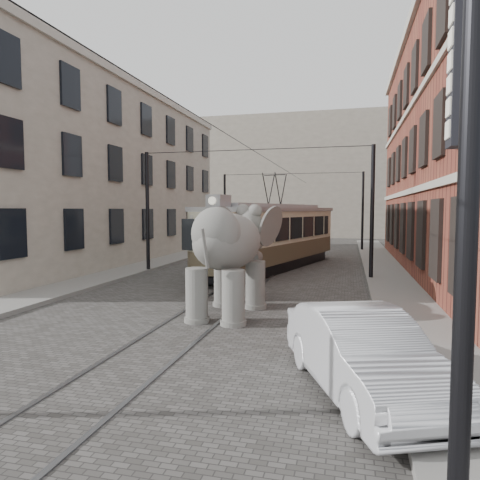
# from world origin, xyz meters

# --- Properties ---
(ground) EXTENTS (120.00, 120.00, 0.00)m
(ground) POSITION_xyz_m (0.00, 0.00, 0.00)
(ground) COLOR #4A4744
(tram_rails) EXTENTS (1.54, 80.00, 0.02)m
(tram_rails) POSITION_xyz_m (0.00, 0.00, 0.01)
(tram_rails) COLOR slate
(tram_rails) RESTS_ON ground
(sidewalk_right) EXTENTS (2.00, 60.00, 0.15)m
(sidewalk_right) POSITION_xyz_m (6.00, 0.00, 0.07)
(sidewalk_right) COLOR slate
(sidewalk_right) RESTS_ON ground
(sidewalk_left) EXTENTS (2.00, 60.00, 0.15)m
(sidewalk_left) POSITION_xyz_m (-6.50, 0.00, 0.07)
(sidewalk_left) COLOR slate
(sidewalk_left) RESTS_ON ground
(stucco_building) EXTENTS (7.00, 24.00, 10.00)m
(stucco_building) POSITION_xyz_m (-11.00, 10.00, 5.00)
(stucco_building) COLOR gray
(stucco_building) RESTS_ON ground
(distant_block) EXTENTS (28.00, 10.00, 14.00)m
(distant_block) POSITION_xyz_m (0.00, 40.00, 7.00)
(distant_block) COLOR gray
(distant_block) RESTS_ON ground
(catenary) EXTENTS (11.00, 30.20, 6.00)m
(catenary) POSITION_xyz_m (-0.20, 5.00, 3.00)
(catenary) COLOR black
(catenary) RESTS_ON ground
(tram) EXTENTS (5.76, 12.91, 5.03)m
(tram) POSITION_xyz_m (0.37, 8.77, 2.51)
(tram) COLOR beige
(tram) RESTS_ON ground
(elephant) EXTENTS (3.45, 5.75, 3.39)m
(elephant) POSITION_xyz_m (0.72, -1.64, 1.69)
(elephant) COLOR slate
(elephant) RESTS_ON ground
(parked_car) EXTENTS (3.10, 4.65, 1.45)m
(parked_car) POSITION_xyz_m (4.48, -6.55, 0.72)
(parked_car) COLOR #BCBCC1
(parked_car) RESTS_ON ground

